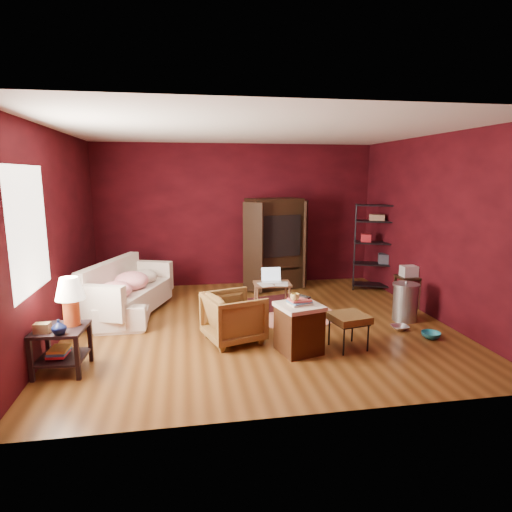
{
  "coord_description": "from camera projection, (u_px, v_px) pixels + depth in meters",
  "views": [
    {
      "loc": [
        -1.05,
        -6.0,
        2.19
      ],
      "look_at": [
        0.0,
        0.2,
        1.0
      ],
      "focal_mm": 30.0,
      "sensor_mm": 36.0,
      "label": 1
    }
  ],
  "objects": [
    {
      "name": "pet_bowl_steel",
      "position": [
        400.0,
        321.0,
        6.14
      ],
      "size": [
        0.25,
        0.07,
        0.24
      ],
      "primitive_type": "imported",
      "rotation": [
        0.0,
        0.0,
        0.04
      ],
      "color": "silver",
      "rests_on": "ground"
    },
    {
      "name": "sofa_cushions",
      "position": [
        126.0,
        291.0,
        6.75
      ],
      "size": [
        1.34,
        2.01,
        0.79
      ],
      "rotation": [
        0.0,
        0.0,
        -0.35
      ],
      "color": "silver",
      "rests_on": "sofa"
    },
    {
      "name": "sofa",
      "position": [
        128.0,
        292.0,
        6.77
      ],
      "size": [
        0.57,
        1.85,
        0.72
      ],
      "primitive_type": "imported",
      "rotation": [
        0.0,
        0.0,
        1.55
      ],
      "color": "silver",
      "rests_on": "ground"
    },
    {
      "name": "small_stand",
      "position": [
        409.0,
        276.0,
        7.11
      ],
      "size": [
        0.36,
        0.36,
        0.71
      ],
      "rotation": [
        0.0,
        0.0,
        0.0
      ],
      "color": "black",
      "rests_on": "ground"
    },
    {
      "name": "pet_bowl_turquoise",
      "position": [
        431.0,
        329.0,
        5.82
      ],
      "size": [
        0.27,
        0.14,
        0.26
      ],
      "primitive_type": "imported",
      "rotation": [
        0.0,
        0.0,
        0.23
      ],
      "color": "teal",
      "rests_on": "ground"
    },
    {
      "name": "rug_round",
      "position": [
        290.0,
        314.0,
        6.84
      ],
      "size": [
        1.67,
        1.67,
        0.01
      ],
      "rotation": [
        0.0,
        0.0,
        0.17
      ],
      "color": "beige",
      "rests_on": "ground"
    },
    {
      "name": "wire_shelving",
      "position": [
        376.0,
        243.0,
        8.18
      ],
      "size": [
        0.88,
        0.62,
        1.65
      ],
      "rotation": [
        0.0,
        0.0,
        -0.37
      ],
      "color": "black",
      "rests_on": "ground"
    },
    {
      "name": "armchair",
      "position": [
        234.0,
        315.0,
        5.68
      ],
      "size": [
        0.84,
        0.87,
        0.72
      ],
      "primitive_type": "imported",
      "rotation": [
        0.0,
        0.0,
        1.87
      ],
      "color": "black",
      "rests_on": "ground"
    },
    {
      "name": "room",
      "position": [
        256.0,
        231.0,
        6.11
      ],
      "size": [
        5.54,
        5.04,
        2.84
      ],
      "color": "brown",
      "rests_on": "ground"
    },
    {
      "name": "mug",
      "position": [
        295.0,
        296.0,
        5.19
      ],
      "size": [
        0.13,
        0.12,
        0.11
      ],
      "primitive_type": "imported",
      "rotation": [
        0.0,
        0.0,
        -0.28
      ],
      "color": "#DDC86C",
      "rests_on": "hamper"
    },
    {
      "name": "laptop_desk",
      "position": [
        272.0,
        286.0,
        6.83
      ],
      "size": [
        0.61,
        0.48,
        0.72
      ],
      "rotation": [
        0.0,
        0.0,
        -0.06
      ],
      "color": "brown",
      "rests_on": "ground"
    },
    {
      "name": "trash_can",
      "position": [
        405.0,
        302.0,
        6.51
      ],
      "size": [
        0.42,
        0.42,
        0.62
      ],
      "rotation": [
        0.0,
        0.0,
        0.07
      ],
      "color": "#A0A2A8",
      "rests_on": "ground"
    },
    {
      "name": "hamper",
      "position": [
        299.0,
        327.0,
        5.34
      ],
      "size": [
        0.62,
        0.62,
        0.71
      ],
      "rotation": [
        0.0,
        0.0,
        0.26
      ],
      "color": "#462310",
      "rests_on": "ground"
    },
    {
      "name": "tv_armoire",
      "position": [
        275.0,
        242.0,
        8.27
      ],
      "size": [
        1.34,
        0.93,
        1.76
      ],
      "rotation": [
        0.0,
        0.0,
        0.25
      ],
      "color": "black",
      "rests_on": "ground"
    },
    {
      "name": "vase",
      "position": [
        59.0,
        327.0,
        4.57
      ],
      "size": [
        0.18,
        0.18,
        0.16
      ],
      "primitive_type": "imported",
      "rotation": [
        0.0,
        0.0,
        -0.11
      ],
      "color": "#0C143D",
      "rests_on": "side_table"
    },
    {
      "name": "side_table",
      "position": [
        66.0,
        315.0,
        4.8
      ],
      "size": [
        0.58,
        0.58,
        1.07
      ],
      "rotation": [
        0.0,
        0.0,
        -0.07
      ],
      "color": "black",
      "rests_on": "ground"
    },
    {
      "name": "rug_oriental",
      "position": [
        272.0,
        303.0,
        7.37
      ],
      "size": [
        1.43,
        1.12,
        0.01
      ],
      "rotation": [
        0.0,
        0.0,
        0.23
      ],
      "color": "#4E1519",
      "rests_on": "ground"
    },
    {
      "name": "footstool",
      "position": [
        349.0,
        319.0,
        5.43
      ],
      "size": [
        0.52,
        0.52,
        0.45
      ],
      "rotation": [
        0.0,
        0.0,
        0.2
      ],
      "color": "black",
      "rests_on": "ground"
    }
  ]
}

